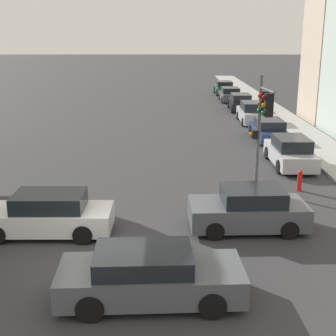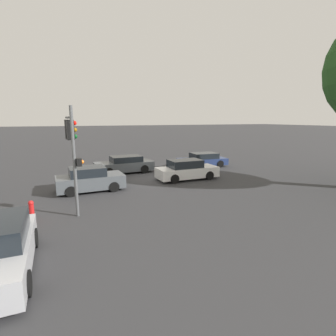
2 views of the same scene
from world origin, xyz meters
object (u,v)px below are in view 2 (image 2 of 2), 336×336
(crossing_car_1, at_px, (90,179))
(crossing_car_2, at_px, (203,160))
(fire_hydrant, at_px, (32,210))
(crossing_car_3, at_px, (187,170))
(crossing_car_0, at_px, (124,165))
(traffic_signal, at_px, (72,141))

(crossing_car_1, xyz_separation_m, crossing_car_2, (-10.49, -4.46, -0.09))
(fire_hydrant, bearing_deg, crossing_car_1, -125.20)
(crossing_car_3, height_order, fire_hydrant, crossing_car_3)
(crossing_car_0, height_order, crossing_car_3, crossing_car_3)
(fire_hydrant, bearing_deg, crossing_car_3, -155.03)
(crossing_car_3, bearing_deg, crossing_car_2, 47.52)
(traffic_signal, relative_size, crossing_car_3, 1.10)
(crossing_car_2, height_order, crossing_car_3, crossing_car_3)
(crossing_car_0, distance_m, fire_hydrant, 10.54)
(crossing_car_1, xyz_separation_m, fire_hydrant, (2.88, 4.08, -0.21))
(traffic_signal, height_order, fire_hydrant, traffic_signal)
(traffic_signal, bearing_deg, crossing_car_1, 69.36)
(crossing_car_0, xyz_separation_m, crossing_car_1, (3.23, 4.51, 0.03))
(crossing_car_2, relative_size, crossing_car_3, 1.02)
(traffic_signal, bearing_deg, crossing_car_3, 22.61)
(crossing_car_3, distance_m, fire_hydrant, 10.70)
(crossing_car_1, bearing_deg, fire_hydrant, -127.35)
(traffic_signal, distance_m, crossing_car_1, 4.62)
(crossing_car_0, height_order, crossing_car_1, crossing_car_1)
(crossing_car_2, relative_size, fire_hydrant, 4.92)
(traffic_signal, xyz_separation_m, fire_hydrant, (1.84, 0.46, -2.88))
(crossing_car_3, bearing_deg, fire_hydrant, -155.15)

